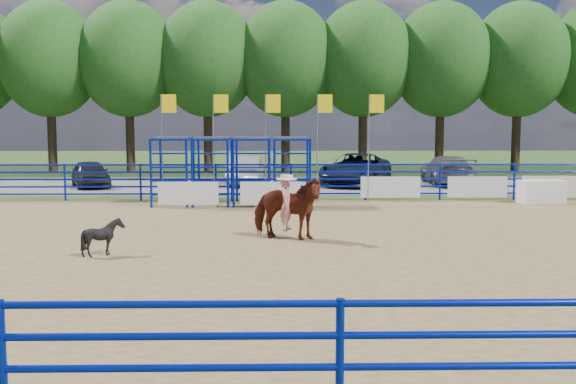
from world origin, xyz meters
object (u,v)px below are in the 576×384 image
object	(u,v)px
car_b	(245,170)
car_c	(356,169)
calf	(103,237)
car_a	(90,174)
horse_and_rider	(287,206)
announcer_table	(541,192)
car_d	(447,170)

from	to	relation	value
car_b	car_c	xyz separation A→B (m)	(5.61, -0.12, 0.05)
calf	car_a	size ratio (longest dim) A/B	0.23
car_a	car_b	size ratio (longest dim) A/B	0.85
horse_and_rider	car_c	distance (m)	16.06
announcer_table	car_a	distance (m)	20.57
horse_and_rider	car_d	distance (m)	17.83
horse_and_rider	calf	bearing A→B (deg)	-154.45
horse_and_rider	announcer_table	bearing A→B (deg)	37.66
car_a	car_b	bearing A→B (deg)	-15.48
announcer_table	car_c	bearing A→B (deg)	127.93
car_a	car_b	world-z (taller)	car_b
announcer_table	calf	bearing A→B (deg)	-145.65
horse_and_rider	car_d	world-z (taller)	horse_and_rider
calf	announcer_table	bearing A→B (deg)	-42.71
announcer_table	car_b	xyz separation A→B (m)	(-11.80, 8.06, 0.29)
calf	car_c	size ratio (longest dim) A/B	0.15
car_b	car_c	world-z (taller)	car_c
car_a	horse_and_rider	bearing A→B (deg)	-80.78
announcer_table	car_a	xyz separation A→B (m)	(-19.33, 7.02, 0.20)
announcer_table	horse_and_rider	bearing A→B (deg)	-142.34
car_a	announcer_table	bearing A→B (deg)	-43.31
calf	car_b	xyz separation A→B (m)	(2.42, 17.78, 0.30)
car_b	car_d	xyz separation A→B (m)	(10.27, -0.03, -0.01)
announcer_table	horse_and_rider	xyz separation A→B (m)	(-9.95, -7.68, 0.46)
car_d	announcer_table	bearing A→B (deg)	104.29
horse_and_rider	car_b	size ratio (longest dim) A/B	0.53
car_a	car_c	size ratio (longest dim) A/B	0.67
calf	car_b	world-z (taller)	car_b
car_a	car_c	bearing A→B (deg)	-19.36
announcer_table	calf	distance (m)	17.23
car_c	car_d	distance (m)	4.66
car_a	car_d	distance (m)	17.83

